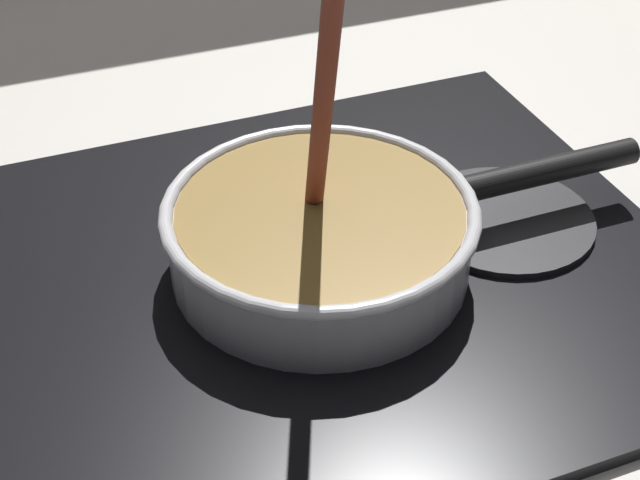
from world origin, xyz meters
TOP-DOWN VIEW (x-y plane):
  - ground at (0.00, 0.00)m, footprint 2.40×1.60m
  - hob_plate at (-0.01, 0.06)m, footprint 0.56×0.48m
  - burner_ring at (-0.01, 0.06)m, footprint 0.17×0.17m
  - spare_burner at (0.15, 0.06)m, footprint 0.15×0.15m
  - cooking_pan at (-0.01, 0.06)m, footprint 0.40×0.24m

SIDE VIEW (x-z plane):
  - ground at x=0.00m, z-range -0.04..0.00m
  - hob_plate at x=-0.01m, z-range 0.00..0.01m
  - spare_burner at x=0.15m, z-range 0.01..0.02m
  - burner_ring at x=-0.01m, z-range 0.01..0.02m
  - cooking_pan at x=-0.01m, z-range -0.11..0.20m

